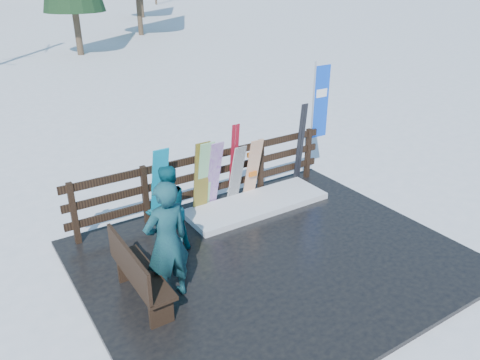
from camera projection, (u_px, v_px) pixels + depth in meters
ground at (272, 260)px, 7.84m from camera, size 700.00×700.00×0.00m
deck at (272, 258)px, 7.83m from camera, size 6.00×5.00×0.08m
fence at (207, 175)px, 9.22m from camera, size 5.60×0.10×1.15m
snow_patch at (257, 204)px, 9.40m from camera, size 2.92×1.00×0.12m
bench at (137, 272)px, 6.54m from camera, size 0.41×1.50×0.97m
snowboard_0 at (159, 187)px, 8.45m from camera, size 0.30×0.43×1.57m
snowboard_1 at (205, 177)px, 8.93m from camera, size 0.30×0.37×1.49m
snowboard_2 at (201, 178)px, 8.89m from camera, size 0.31×0.26×1.50m
snowboard_3 at (214, 176)px, 9.03m from camera, size 0.26×0.40×1.46m
snowboard_4 at (236, 174)px, 9.33m from camera, size 0.26×0.36×1.27m
snowboard_5 at (253, 169)px, 9.51m from camera, size 0.29×0.34×1.33m
ski_pair_a at (234, 164)px, 9.29m from camera, size 0.16×0.20×1.68m
ski_pair_b at (300, 144)px, 10.10m from camera, size 0.17×0.18×1.83m
rental_flag at (319, 107)px, 10.28m from camera, size 0.45×0.04×2.60m
person_front at (167, 242)px, 6.49m from camera, size 0.71×0.50×1.85m
person_back at (167, 210)px, 7.66m from camera, size 0.82×0.67×1.55m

